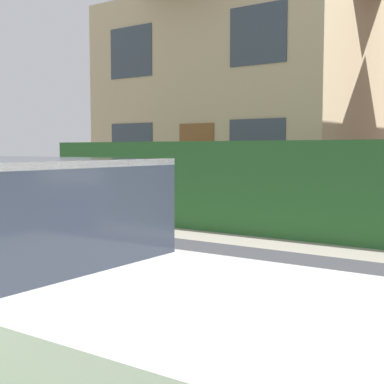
{
  "coord_description": "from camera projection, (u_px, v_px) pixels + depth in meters",
  "views": [
    {
      "loc": [
        4.05,
        0.38,
        1.5
      ],
      "look_at": [
        0.87,
        4.88,
        1.05
      ],
      "focal_mm": 50.0,
      "sensor_mm": 36.0,
      "label": 1
    }
  ],
  "objects": [
    {
      "name": "house_left",
      "position": [
        244.0,
        72.0,
        14.91
      ],
      "size": [
        7.06,
        5.55,
        7.12
      ],
      "color": "tan",
      "rests_on": "ground"
    },
    {
      "name": "road_strip",
      "position": [
        97.0,
        289.0,
        5.68
      ],
      "size": [
        28.0,
        6.13,
        0.01
      ],
      "primitive_type": "cube",
      "color": "#424247",
      "rests_on": "ground"
    },
    {
      "name": "garden_hedge",
      "position": [
        351.0,
        192.0,
        8.46
      ],
      "size": [
        12.93,
        0.65,
        1.63
      ],
      "primitive_type": "cube",
      "color": "#2D662D",
      "rests_on": "ground"
    }
  ]
}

